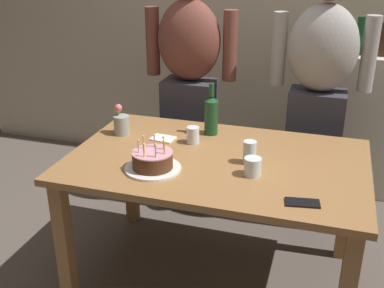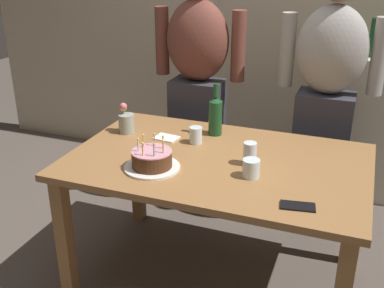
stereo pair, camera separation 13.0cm
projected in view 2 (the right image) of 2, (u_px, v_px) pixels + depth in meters
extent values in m
plane|color=#564C44|center=(215.00, 276.00, 2.67)|extent=(10.00, 10.00, 0.00)
cube|color=tan|center=(283.00, 9.00, 3.49)|extent=(5.20, 0.10, 2.60)
cube|color=olive|center=(217.00, 162.00, 2.38)|extent=(1.50, 0.96, 0.03)
cube|color=olive|center=(65.00, 239.00, 2.40)|extent=(0.07, 0.07, 0.70)
cube|color=olive|center=(138.00, 172.00, 3.10)|extent=(0.07, 0.07, 0.70)
cube|color=olive|center=(352.00, 210.00, 2.66)|extent=(0.07, 0.07, 0.70)
cylinder|color=white|center=(152.00, 167.00, 2.27)|extent=(0.27, 0.27, 0.01)
cylinder|color=#512D19|center=(152.00, 159.00, 2.25)|extent=(0.20, 0.20, 0.08)
cylinder|color=#D18E9E|center=(152.00, 151.00, 2.24)|extent=(0.20, 0.20, 0.01)
cylinder|color=#EAB266|center=(143.00, 150.00, 2.18)|extent=(0.01, 0.01, 0.05)
sphere|color=#F9C64C|center=(142.00, 143.00, 2.17)|extent=(0.01, 0.01, 0.01)
cylinder|color=#93B7DB|center=(154.00, 151.00, 2.17)|extent=(0.01, 0.01, 0.05)
sphere|color=#F9C64C|center=(154.00, 144.00, 2.16)|extent=(0.01, 0.01, 0.01)
cylinder|color=#EAB266|center=(163.00, 148.00, 2.20)|extent=(0.01, 0.01, 0.05)
sphere|color=#F9C64C|center=(163.00, 141.00, 2.19)|extent=(0.01, 0.01, 0.01)
cylinder|color=beige|center=(163.00, 143.00, 2.25)|extent=(0.01, 0.01, 0.05)
sphere|color=#F9C64C|center=(163.00, 136.00, 2.24)|extent=(0.01, 0.01, 0.01)
cylinder|color=pink|center=(154.00, 141.00, 2.28)|extent=(0.01, 0.01, 0.05)
sphere|color=#F9C64C|center=(154.00, 134.00, 2.27)|extent=(0.01, 0.01, 0.01)
cylinder|color=#EAB266|center=(143.00, 142.00, 2.27)|extent=(0.01, 0.01, 0.05)
sphere|color=#F9C64C|center=(143.00, 135.00, 2.25)|extent=(0.01, 0.01, 0.01)
cylinder|color=beige|center=(138.00, 146.00, 2.22)|extent=(0.01, 0.01, 0.05)
sphere|color=#F9C64C|center=(138.00, 139.00, 2.21)|extent=(0.01, 0.01, 0.01)
cylinder|color=silver|center=(196.00, 135.00, 2.55)|extent=(0.07, 0.07, 0.09)
cylinder|color=silver|center=(250.00, 154.00, 2.29)|extent=(0.07, 0.07, 0.12)
cylinder|color=silver|center=(251.00, 168.00, 2.17)|extent=(0.08, 0.08, 0.09)
cylinder|color=#194723|center=(215.00, 118.00, 2.64)|extent=(0.08, 0.08, 0.20)
cone|color=#194723|center=(216.00, 99.00, 2.60)|extent=(0.08, 0.08, 0.03)
cylinder|color=#194723|center=(216.00, 90.00, 2.58)|extent=(0.03, 0.03, 0.08)
cube|color=black|center=(298.00, 206.00, 1.94)|extent=(0.15, 0.09, 0.01)
cube|color=white|center=(166.00, 138.00, 2.62)|extent=(0.14, 0.11, 0.01)
cylinder|color=#999E93|center=(127.00, 124.00, 2.68)|extent=(0.09, 0.09, 0.11)
sphere|color=#DB6670|center=(123.00, 106.00, 2.65)|extent=(0.04, 0.04, 0.04)
sphere|color=gold|center=(123.00, 107.00, 2.67)|extent=(0.04, 0.04, 0.04)
cube|color=#33333D|center=(197.00, 145.00, 3.25)|extent=(0.34, 0.23, 0.92)
ellipsoid|color=brown|center=(198.00, 40.00, 2.97)|extent=(0.41, 0.27, 0.52)
cylinder|color=brown|center=(238.00, 46.00, 2.92)|extent=(0.09, 0.09, 0.44)
cylinder|color=brown|center=(162.00, 41.00, 3.09)|extent=(0.09, 0.09, 0.44)
cube|color=#33333D|center=(319.00, 163.00, 2.98)|extent=(0.34, 0.23, 0.92)
ellipsoid|color=#9E9993|center=(332.00, 50.00, 2.70)|extent=(0.41, 0.27, 0.52)
cylinder|color=#9E9993|center=(379.00, 57.00, 2.65)|extent=(0.09, 0.09, 0.44)
cylinder|color=#9E9993|center=(287.00, 50.00, 2.82)|extent=(0.09, 0.09, 0.44)
cube|color=beige|center=(371.00, 129.00, 3.37)|extent=(0.67, 0.30, 1.04)
cylinder|color=#194723|center=(352.00, 36.00, 3.18)|extent=(0.07, 0.07, 0.25)
cylinder|color=#194723|center=(374.00, 38.00, 3.13)|extent=(0.07, 0.07, 0.26)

